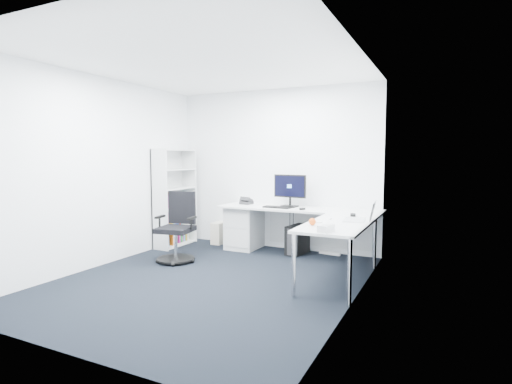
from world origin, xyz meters
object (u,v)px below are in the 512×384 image
at_px(l_desk, 290,235).
at_px(task_chair, 175,227).
at_px(monitor, 290,190).
at_px(bookshelf, 175,198).
at_px(laptop, 355,210).

bearing_deg(l_desk, task_chair, -150.50).
bearing_deg(l_desk, monitor, 111.94).
distance_m(bookshelf, monitor, 2.05).
xyz_separation_m(l_desk, bookshelf, (-2.17, 0.05, 0.47)).
distance_m(l_desk, monitor, 0.78).
bearing_deg(l_desk, laptop, -26.20).
bearing_deg(monitor, bookshelf, -164.07).
bearing_deg(bookshelf, laptop, -10.11).
xyz_separation_m(bookshelf, task_chair, (0.68, -0.90, -0.33)).
height_order(l_desk, monitor, monitor).
distance_m(l_desk, task_chair, 1.72).
bearing_deg(bookshelf, monitor, 10.20).
relative_size(monitor, laptop, 1.51).
distance_m(monitor, laptop, 1.57).
height_order(l_desk, bookshelf, bookshelf).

